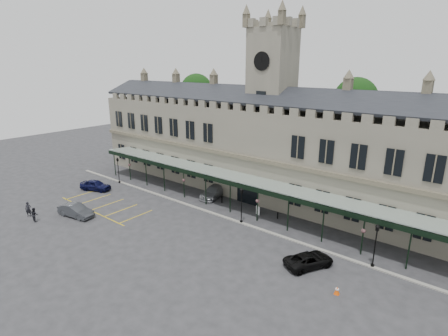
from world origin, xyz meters
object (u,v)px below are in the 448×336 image
Objects in this scene: clock_tower at (271,100)px; lamp_post_right at (376,242)px; station_building at (269,149)px; car_left_b at (76,210)px; traffic_cone at (337,290)px; sign_board at (258,211)px; person_b at (35,215)px; car_taxi at (214,191)px; lamp_post_left at (118,168)px; person_a at (28,209)px; car_left_a at (95,185)px; car_van at (309,260)px; lamp_post_mid at (241,202)px.

clock_tower is 22.99m from lamp_post_right.
car_left_b is (-13.68, -21.36, -5.69)m from station_building.
traffic_cone is 30.69m from car_left_b.
person_b reaches higher than sign_board.
car_left_b is at bearing -129.55° from car_taxi.
lamp_post_left is 12.62m from car_left_b.
person_a is at bearing -1.72° from person_b.
car_left_a is (-23.21, -7.58, 0.23)m from sign_board.
lamp_post_left is 33.37m from car_van.
car_taxi is (-21.55, 10.19, 0.43)m from traffic_cone.
lamp_post_right is 6.19× the size of traffic_cone.
station_building is 31.31m from person_a.
lamp_post_left reaches higher than person_b.
sign_board is (0.19, 3.16, -2.04)m from lamp_post_mid.
station_building is 30.34m from person_b.
lamp_post_right reaches higher than person_b.
sign_board is (-13.46, 8.92, 0.19)m from traffic_cone.
car_van is (33.18, -3.14, -1.80)m from lamp_post_left.
sign_board is 26.26m from person_b.
lamp_post_mid reaches higher than lamp_post_left.
station_building is 9.81m from sign_board.
car_left_a is (-37.69, -4.43, -1.79)m from lamp_post_right.
station_building reaches higher than lamp_post_mid.
person_b is (-16.13, -25.07, -5.62)m from station_building.
lamp_post_right is 37.99m from car_left_a.
lamp_post_left is 15.04m from person_b.
lamp_post_right is at bearing -81.06° from car_left_b.
sign_board is at bearing 86.53° from lamp_post_mid.
station_building is at bearing 4.89° from person_a.
car_left_a is at bearing -169.14° from lamp_post_mid.
person_b is at bearing -74.32° from lamp_post_left.
lamp_post_right is at bearing -104.83° from car_left_a.
car_taxi is 2.90× the size of person_a.
lamp_post_right reaches higher than person_a.
car_taxi is (-5.00, -5.91, -5.70)m from station_building.
lamp_post_mid reaches higher than car_van.
person_a is at bearing 48.16° from car_van.
person_b is at bearing -122.67° from clock_tower.
person_b is (-19.03, -14.73, -1.73)m from lamp_post_mid.
lamp_post_left is 4.41m from car_left_a.
lamp_post_left reaches higher than traffic_cone.
person_b reaches higher than car_left_a.
lamp_post_mid is 6.25× the size of traffic_cone.
sign_board is at bearing -66.71° from station_building.
clock_tower is 35.66× the size of traffic_cone.
lamp_post_left reaches higher than person_a.
car_van is at bearing -33.91° from car_taxi.
lamp_post_mid is at bearing -74.47° from clock_tower.
sign_board is at bearing -93.45° from car_left_a.
traffic_cone is at bearing -22.87° from lamp_post_mid.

